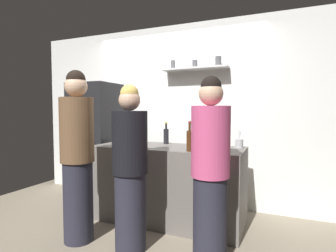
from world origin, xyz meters
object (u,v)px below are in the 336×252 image
object	(u,v)px
utensil_holder	(239,143)
person_blonde	(130,170)
wine_bottle_dark_glass	(166,136)
person_brown_jacket	(77,157)
person_pink_top	(210,172)
baking_pan	(203,146)
water_bottle_plastic	(117,135)
refrigerator	(96,141)
wine_bottle_amber_glass	(190,140)

from	to	relation	value
utensil_holder	person_blonde	size ratio (longest dim) A/B	0.13
wine_bottle_dark_glass	person_brown_jacket	xyz separation A→B (m)	(-0.53, -1.07, -0.14)
person_pink_top	baking_pan	bearing A→B (deg)	-12.39
water_bottle_plastic	wine_bottle_dark_glass	bearing A→B (deg)	16.05
refrigerator	person_blonde	distance (m)	1.72
utensil_holder	wine_bottle_dark_glass	bearing A→B (deg)	178.87
refrigerator	baking_pan	world-z (taller)	refrigerator
baking_pan	wine_bottle_amber_glass	size ratio (longest dim) A/B	1.05
baking_pan	person_brown_jacket	bearing A→B (deg)	-143.02
water_bottle_plastic	refrigerator	bearing A→B (deg)	152.29
baking_pan	wine_bottle_dark_glass	xyz separation A→B (m)	(-0.57, 0.24, 0.08)
wine_bottle_amber_glass	water_bottle_plastic	world-z (taller)	wine_bottle_amber_glass
utensil_holder	wine_bottle_dark_glass	world-z (taller)	wine_bottle_dark_glass
water_bottle_plastic	person_brown_jacket	bearing A→B (deg)	-82.59
baking_pan	wine_bottle_dark_glass	bearing A→B (deg)	157.07
wine_bottle_amber_glass	baking_pan	bearing A→B (deg)	73.41
person_pink_top	water_bottle_plastic	bearing A→B (deg)	30.38
utensil_holder	wine_bottle_amber_glass	bearing A→B (deg)	-133.01
baking_pan	utensil_holder	distance (m)	0.44
utensil_holder	baking_pan	bearing A→B (deg)	-149.29
utensil_holder	person_pink_top	xyz separation A→B (m)	(-0.12, -0.92, -0.15)
water_bottle_plastic	person_blonde	world-z (taller)	person_blonde
person_blonde	person_brown_jacket	bearing A→B (deg)	-125.90
refrigerator	wine_bottle_amber_glass	distance (m)	1.84
person_brown_jacket	person_blonde	bearing A→B (deg)	-69.87
utensil_holder	water_bottle_plastic	world-z (taller)	water_bottle_plastic
refrigerator	wine_bottle_amber_glass	size ratio (longest dim) A/B	5.45
baking_pan	water_bottle_plastic	distance (m)	1.22
wine_bottle_amber_glass	person_brown_jacket	bearing A→B (deg)	-151.01
utensil_holder	person_blonde	bearing A→B (deg)	-131.44
utensil_holder	wine_bottle_dark_glass	size ratio (longest dim) A/B	0.75
wine_bottle_dark_glass	wine_bottle_amber_glass	bearing A→B (deg)	-45.72
wine_bottle_amber_glass	person_pink_top	distance (m)	0.59
wine_bottle_amber_glass	person_pink_top	xyz separation A→B (m)	(0.34, -0.43, -0.22)
baking_pan	person_pink_top	size ratio (longest dim) A/B	0.21
utensil_holder	wine_bottle_amber_glass	xyz separation A→B (m)	(-0.45, -0.48, 0.07)
person_blonde	refrigerator	bearing A→B (deg)	-172.34
baking_pan	person_pink_top	bearing A→B (deg)	-69.73
wine_bottle_amber_glass	person_brown_jacket	distance (m)	1.18
person_blonde	person_pink_top	size ratio (longest dim) A/B	0.97
baking_pan	person_pink_top	xyz separation A→B (m)	(0.26, -0.70, -0.13)
baking_pan	utensil_holder	bearing A→B (deg)	30.71
wine_bottle_dark_glass	person_pink_top	distance (m)	1.27
person_blonde	person_pink_top	distance (m)	0.77
baking_pan	utensil_holder	xyz separation A→B (m)	(0.37, 0.22, 0.03)
wine_bottle_dark_glass	baking_pan	bearing A→B (deg)	-22.93
wine_bottle_amber_glass	person_blonde	world-z (taller)	person_blonde
water_bottle_plastic	person_pink_top	bearing A→B (deg)	-26.96
person_brown_jacket	person_pink_top	xyz separation A→B (m)	(1.36, 0.13, -0.06)
person_pink_top	utensil_holder	bearing A→B (deg)	-39.92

